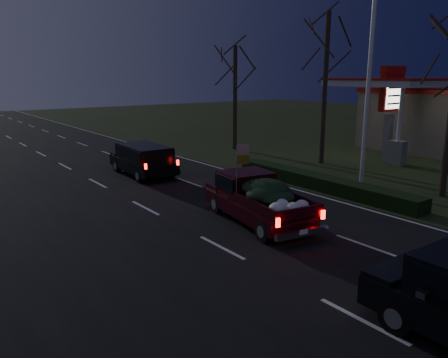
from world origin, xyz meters
TOP-DOWN VIEW (x-y plane):
  - ground at (0.00, 0.00)m, footprint 120.00×120.00m
  - road_asphalt at (0.00, 0.00)m, footprint 14.00×120.00m
  - hedge_row at (7.80, 3.00)m, footprint 1.00×10.00m
  - light_pole at (9.50, 2.00)m, footprint 0.50×0.90m
  - gas_price_pylon at (16.00, 4.99)m, footprint 2.00×0.41m
  - gas_station_building at (24.00, 6.00)m, footprint 10.00×7.00m
  - gas_canopy at (18.00, 6.00)m, footprint 7.10×6.10m
  - bare_tree_mid at (12.50, 7.00)m, footprint 3.60×3.60m
  - bare_tree_far at (11.50, 14.00)m, footprint 3.60×3.60m
  - pickup_truck at (2.43, 1.18)m, footprint 2.59×5.03m
  - lead_suv at (2.58, 10.22)m, footprint 2.05×4.57m

SIDE VIEW (x-z plane):
  - ground at x=0.00m, z-range 0.00..0.00m
  - road_asphalt at x=0.00m, z-range 0.00..0.02m
  - hedge_row at x=7.80m, z-range 0.00..0.60m
  - pickup_truck at x=2.43m, z-range -0.32..2.20m
  - lead_suv at x=2.58m, z-range 0.33..1.62m
  - gas_station_building at x=24.00m, z-range 0.00..4.00m
  - gas_price_pylon at x=16.00m, z-range 0.98..6.56m
  - gas_canopy at x=18.00m, z-range 1.91..6.79m
  - bare_tree_far at x=11.50m, z-range 1.73..8.73m
  - light_pole at x=9.50m, z-range 0.90..10.06m
  - bare_tree_mid at x=12.50m, z-range 2.10..10.60m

